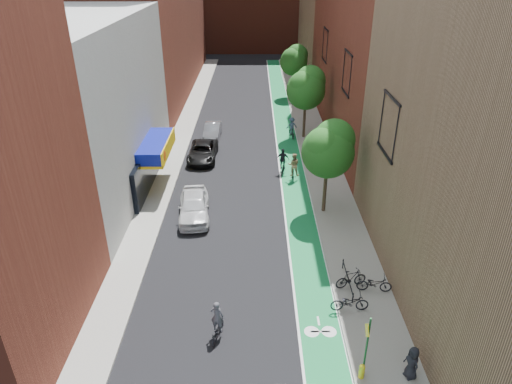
{
  "coord_description": "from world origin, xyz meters",
  "views": [
    {
      "loc": [
        0.99,
        -16.61,
        15.42
      ],
      "look_at": [
        1.07,
        10.08,
        1.5
      ],
      "focal_mm": 32.0,
      "sensor_mm": 36.0,
      "label": 1
    }
  ],
  "objects_px": {
    "cyclist_lane_near": "(293,168)",
    "cyclist_lane_mid": "(283,164)",
    "pedestrian": "(412,363)",
    "parked_car_white": "(194,206)",
    "parked_car_silver": "(212,131)",
    "cyclist_lane_far": "(292,129)",
    "cyclist_lead": "(217,326)",
    "fire_hydrant": "(362,371)",
    "parked_car_black": "(203,152)"
  },
  "relations": [
    {
      "from": "cyclist_lane_far",
      "to": "pedestrian",
      "type": "xyz_separation_m",
      "value": [
        2.81,
        -27.84,
        0.05
      ]
    },
    {
      "from": "parked_car_black",
      "to": "pedestrian",
      "type": "relative_size",
      "value": 3.24
    },
    {
      "from": "parked_car_white",
      "to": "cyclist_lane_near",
      "type": "distance_m",
      "value": 8.91
    },
    {
      "from": "pedestrian",
      "to": "fire_hydrant",
      "type": "bearing_deg",
      "value": -106.52
    },
    {
      "from": "parked_car_silver",
      "to": "cyclist_lane_near",
      "type": "height_order",
      "value": "cyclist_lane_near"
    },
    {
      "from": "cyclist_lane_near",
      "to": "pedestrian",
      "type": "relative_size",
      "value": 1.41
    },
    {
      "from": "parked_car_white",
      "to": "cyclist_lane_far",
      "type": "relative_size",
      "value": 2.5
    },
    {
      "from": "cyclist_lane_far",
      "to": "parked_car_black",
      "type": "bearing_deg",
      "value": 20.59
    },
    {
      "from": "cyclist_lane_far",
      "to": "parked_car_white",
      "type": "bearing_deg",
      "value": 50.23
    },
    {
      "from": "parked_car_black",
      "to": "cyclist_lead",
      "type": "bearing_deg",
      "value": -81.6
    },
    {
      "from": "parked_car_white",
      "to": "pedestrian",
      "type": "distance_m",
      "value": 16.61
    },
    {
      "from": "parked_car_silver",
      "to": "cyclist_lead",
      "type": "relative_size",
      "value": 2.11
    },
    {
      "from": "parked_car_silver",
      "to": "cyclist_lane_far",
      "type": "relative_size",
      "value": 2.13
    },
    {
      "from": "parked_car_white",
      "to": "cyclist_lane_near",
      "type": "height_order",
      "value": "cyclist_lane_near"
    },
    {
      "from": "parked_car_black",
      "to": "cyclist_lead",
      "type": "distance_m",
      "value": 20.46
    },
    {
      "from": "parked_car_white",
      "to": "parked_car_silver",
      "type": "distance_m",
      "value": 14.8
    },
    {
      "from": "parked_car_silver",
      "to": "cyclist_lead",
      "type": "xyz_separation_m",
      "value": [
        2.3,
        -25.5,
        -0.01
      ]
    },
    {
      "from": "parked_car_silver",
      "to": "cyclist_lane_mid",
      "type": "xyz_separation_m",
      "value": [
        6.2,
        -8.04,
        0.11
      ]
    },
    {
      "from": "cyclist_lane_near",
      "to": "cyclist_lane_far",
      "type": "relative_size",
      "value": 1.11
    },
    {
      "from": "parked_car_white",
      "to": "cyclist_lane_mid",
      "type": "relative_size",
      "value": 2.36
    },
    {
      "from": "cyclist_lane_near",
      "to": "cyclist_lane_mid",
      "type": "height_order",
      "value": "cyclist_lane_near"
    },
    {
      "from": "cyclist_lead",
      "to": "cyclist_lane_mid",
      "type": "bearing_deg",
      "value": -88.33
    },
    {
      "from": "parked_car_black",
      "to": "parked_car_silver",
      "type": "distance_m",
      "value": 5.24
    },
    {
      "from": "cyclist_lead",
      "to": "fire_hydrant",
      "type": "bearing_deg",
      "value": 172.57
    },
    {
      "from": "cyclist_lane_far",
      "to": "parked_car_silver",
      "type": "bearing_deg",
      "value": -12.98
    },
    {
      "from": "parked_car_white",
      "to": "fire_hydrant",
      "type": "bearing_deg",
      "value": -63.45
    },
    {
      "from": "cyclist_lane_far",
      "to": "fire_hydrant",
      "type": "height_order",
      "value": "cyclist_lane_far"
    },
    {
      "from": "parked_car_black",
      "to": "fire_hydrant",
      "type": "bearing_deg",
      "value": -68.19
    },
    {
      "from": "cyclist_lane_mid",
      "to": "fire_hydrant",
      "type": "relative_size",
      "value": 2.95
    },
    {
      "from": "parked_car_white",
      "to": "cyclist_lead",
      "type": "relative_size",
      "value": 2.47
    },
    {
      "from": "cyclist_lane_far",
      "to": "fire_hydrant",
      "type": "xyz_separation_m",
      "value": [
        0.82,
        -27.89,
        -0.34
      ]
    },
    {
      "from": "cyclist_lane_mid",
      "to": "pedestrian",
      "type": "relative_size",
      "value": 1.34
    },
    {
      "from": "parked_car_silver",
      "to": "cyclist_lane_mid",
      "type": "relative_size",
      "value": 2.01
    },
    {
      "from": "parked_car_black",
      "to": "parked_car_silver",
      "type": "xyz_separation_m",
      "value": [
        0.4,
        5.23,
        -0.01
      ]
    },
    {
      "from": "parked_car_white",
      "to": "parked_car_silver",
      "type": "height_order",
      "value": "parked_car_white"
    },
    {
      "from": "parked_car_black",
      "to": "cyclist_lane_near",
      "type": "distance_m",
      "value": 8.36
    },
    {
      "from": "cyclist_lane_near",
      "to": "parked_car_white",
      "type": "bearing_deg",
      "value": 42.17
    },
    {
      "from": "parked_car_silver",
      "to": "cyclist_lead",
      "type": "height_order",
      "value": "cyclist_lead"
    },
    {
      "from": "pedestrian",
      "to": "parked_car_black",
      "type": "bearing_deg",
      "value": -172.53
    },
    {
      "from": "parked_car_white",
      "to": "cyclist_lane_near",
      "type": "bearing_deg",
      "value": 33.02
    },
    {
      "from": "cyclist_lead",
      "to": "parked_car_white",
      "type": "bearing_deg",
      "value": -63.61
    },
    {
      "from": "parked_car_white",
      "to": "cyclist_lane_far",
      "type": "bearing_deg",
      "value": 57.36
    },
    {
      "from": "cyclist_lane_near",
      "to": "fire_hydrant",
      "type": "height_order",
      "value": "cyclist_lane_near"
    },
    {
      "from": "pedestrian",
      "to": "cyclist_lane_mid",
      "type": "bearing_deg",
      "value": 173.84
    },
    {
      "from": "cyclist_lead",
      "to": "pedestrian",
      "type": "distance_m",
      "value": 8.32
    },
    {
      "from": "pedestrian",
      "to": "fire_hydrant",
      "type": "height_order",
      "value": "pedestrian"
    },
    {
      "from": "cyclist_lead",
      "to": "cyclist_lane_near",
      "type": "distance_m",
      "value": 16.94
    },
    {
      "from": "pedestrian",
      "to": "cyclist_lane_near",
      "type": "bearing_deg",
      "value": 172.36
    },
    {
      "from": "parked_car_silver",
      "to": "cyclist_lane_near",
      "type": "xyz_separation_m",
      "value": [
        6.94,
        -9.21,
        0.3
      ]
    },
    {
      "from": "parked_car_black",
      "to": "parked_car_white",
      "type": "bearing_deg",
      "value": -86.79
    }
  ]
}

